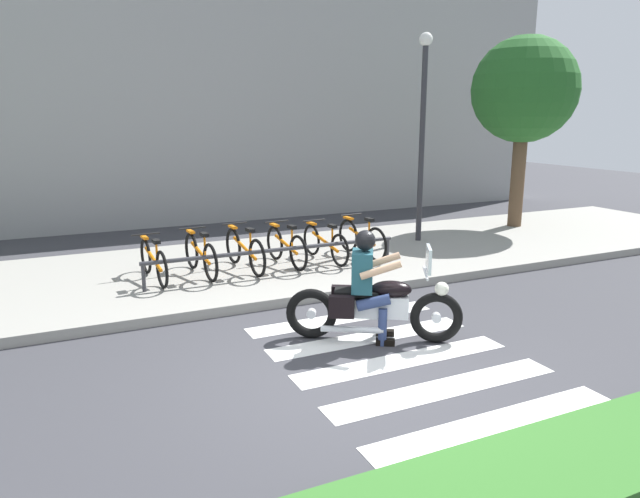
% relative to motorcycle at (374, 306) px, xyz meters
% --- Properties ---
extents(ground_plane, '(48.00, 48.00, 0.00)m').
position_rel_motorcycle_xyz_m(ground_plane, '(-0.77, -0.71, -0.47)').
color(ground_plane, '#38383D').
extents(grass_median, '(24.00, 1.10, 0.08)m').
position_rel_motorcycle_xyz_m(grass_median, '(-0.77, -3.10, -0.43)').
color(grass_median, '#336B28').
rests_on(grass_median, ground).
extents(sidewalk, '(24.00, 4.40, 0.15)m').
position_rel_motorcycle_xyz_m(sidewalk, '(-0.77, 3.90, -0.39)').
color(sidewalk, gray).
rests_on(sidewalk, ground).
extents(crosswalk_stripe_0, '(2.80, 0.40, 0.01)m').
position_rel_motorcycle_xyz_m(crosswalk_stripe_0, '(-0.01, -2.31, -0.46)').
color(crosswalk_stripe_0, white).
rests_on(crosswalk_stripe_0, ground).
extents(crosswalk_stripe_1, '(2.80, 0.40, 0.01)m').
position_rel_motorcycle_xyz_m(crosswalk_stripe_1, '(-0.01, -1.51, -0.46)').
color(crosswalk_stripe_1, white).
rests_on(crosswalk_stripe_1, ground).
extents(crosswalk_stripe_2, '(2.80, 0.40, 0.01)m').
position_rel_motorcycle_xyz_m(crosswalk_stripe_2, '(-0.01, -0.71, -0.46)').
color(crosswalk_stripe_2, white).
rests_on(crosswalk_stripe_2, ground).
extents(crosswalk_stripe_3, '(2.80, 0.40, 0.01)m').
position_rel_motorcycle_xyz_m(crosswalk_stripe_3, '(-0.01, 0.09, -0.46)').
color(crosswalk_stripe_3, white).
rests_on(crosswalk_stripe_3, ground).
extents(crosswalk_stripe_4, '(2.80, 0.40, 0.01)m').
position_rel_motorcycle_xyz_m(crosswalk_stripe_4, '(-0.01, 0.89, -0.46)').
color(crosswalk_stripe_4, white).
rests_on(crosswalk_stripe_4, ground).
extents(motorcycle, '(2.02, 1.27, 1.26)m').
position_rel_motorcycle_xyz_m(motorcycle, '(0.00, 0.00, 0.00)').
color(motorcycle, black).
rests_on(motorcycle, ground).
extents(rider, '(0.77, 0.72, 1.45)m').
position_rel_motorcycle_xyz_m(rider, '(-0.06, 0.04, 0.37)').
color(rider, '#1E4C59').
rests_on(rider, ground).
extents(bicycle_0, '(0.48, 1.64, 0.75)m').
position_rel_motorcycle_xyz_m(bicycle_0, '(-2.19, 3.50, 0.03)').
color(bicycle_0, black).
rests_on(bicycle_0, sidewalk).
extents(bicycle_1, '(0.48, 1.64, 0.79)m').
position_rel_motorcycle_xyz_m(bicycle_1, '(-1.40, 3.50, 0.04)').
color(bicycle_1, black).
rests_on(bicycle_1, sidewalk).
extents(bicycle_2, '(0.48, 1.74, 0.80)m').
position_rel_motorcycle_xyz_m(bicycle_2, '(-0.60, 3.50, 0.05)').
color(bicycle_2, black).
rests_on(bicycle_2, sidewalk).
extents(bicycle_3, '(0.48, 1.60, 0.78)m').
position_rel_motorcycle_xyz_m(bicycle_3, '(0.19, 3.50, 0.04)').
color(bicycle_3, black).
rests_on(bicycle_3, sidewalk).
extents(bicycle_4, '(0.48, 1.65, 0.74)m').
position_rel_motorcycle_xyz_m(bicycle_4, '(0.98, 3.50, 0.02)').
color(bicycle_4, black).
rests_on(bicycle_4, sidewalk).
extents(bicycle_5, '(0.48, 1.63, 0.80)m').
position_rel_motorcycle_xyz_m(bicycle_5, '(1.77, 3.50, 0.04)').
color(bicycle_5, black).
rests_on(bicycle_5, sidewalk).
extents(bike_rack, '(4.55, 0.07, 0.49)m').
position_rel_motorcycle_xyz_m(bike_rack, '(-0.21, 2.94, 0.10)').
color(bike_rack, '#333338').
rests_on(bike_rack, sidewalk).
extents(street_lamp, '(0.28, 0.28, 4.50)m').
position_rel_motorcycle_xyz_m(street_lamp, '(3.65, 4.30, 2.25)').
color(street_lamp, '#2D2D33').
rests_on(street_lamp, ground).
extents(tree_near_rack, '(2.50, 2.50, 4.69)m').
position_rel_motorcycle_xyz_m(tree_near_rack, '(6.80, 4.70, 2.93)').
color(tree_near_rack, brown).
rests_on(tree_near_rack, ground).
extents(building_backdrop, '(24.00, 1.20, 6.52)m').
position_rel_motorcycle_xyz_m(building_backdrop, '(-0.77, 9.60, 2.79)').
color(building_backdrop, '#969696').
rests_on(building_backdrop, ground).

